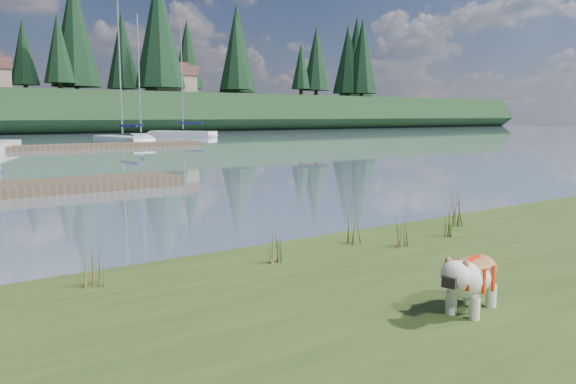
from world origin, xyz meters
TOP-DOWN VIEW (x-y plane):
  - bulldog at (1.04, -4.99)m, footprint 0.98×0.56m
  - dock_far at (2.00, 30.00)m, footprint 26.00×2.20m
  - sailboat_bg_2 at (2.11, 31.12)m, footprint 3.76×6.91m
  - sailboat_bg_3 at (11.02, 35.44)m, footprint 2.47×8.75m
  - sailboat_bg_4 at (13.83, 38.20)m, footprint 3.40×7.21m
  - sailboat_bg_5 at (20.82, 46.37)m, footprint 5.45×7.98m
  - weed_0 at (0.51, -2.42)m, footprint 0.17×0.14m
  - weed_1 at (2.03, -2.24)m, footprint 0.17×0.14m
  - weed_2 at (3.53, -2.70)m, footprint 0.17×0.14m
  - weed_3 at (-1.68, -2.16)m, footprint 0.17×0.14m
  - weed_4 at (2.43, -2.73)m, footprint 0.17×0.14m
  - weed_5 at (4.33, -2.23)m, footprint 0.17×0.14m
  - mud_lip at (0.00, -1.60)m, footprint 60.00×0.50m
  - conifer_5 at (15.00, 70.00)m, footprint 3.96×3.96m
  - conifer_6 at (28.00, 68.00)m, footprint 7.04×7.04m
  - conifer_7 at (42.00, 71.00)m, footprint 5.28×5.28m
  - conifer_8 at (55.00, 67.00)m, footprint 4.62×4.62m
  - conifer_9 at (68.00, 70.00)m, footprint 5.94×5.94m
  - house_2 at (30.00, 69.00)m, footprint 6.30×5.30m

SIDE VIEW (x-z plane):
  - mud_lip at x=0.00m, z-range 0.00..0.14m
  - dock_far at x=2.00m, z-range 0.00..0.30m
  - sailboat_bg_5 at x=20.82m, z-range -5.56..6.20m
  - sailboat_bg_3 at x=11.02m, z-range -5.98..6.63m
  - sailboat_bg_4 at x=13.83m, z-range -4.97..5.62m
  - sailboat_bg_2 at x=2.11m, z-range -4.90..5.57m
  - weed_4 at x=2.43m, z-range 0.31..0.82m
  - weed_3 at x=-1.68m, z-range 0.31..0.84m
  - weed_0 at x=0.51m, z-range 0.30..0.87m
  - weed_1 at x=2.03m, z-range 0.30..0.88m
  - weed_2 at x=3.53m, z-range 0.30..0.94m
  - weed_5 at x=4.33m, z-range 0.29..1.01m
  - bulldog at x=1.04m, z-range 0.42..1.00m
  - house_2 at x=30.00m, z-range 4.99..9.64m
  - conifer_5 at x=15.00m, z-range 5.65..16.00m
  - conifer_8 at x=55.00m, z-range 5.62..17.40m
  - conifer_7 at x=42.00m, z-range 5.59..18.79m
  - conifer_9 at x=68.00m, z-range 5.55..20.18m
  - conifer_6 at x=28.00m, z-range 5.49..22.49m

